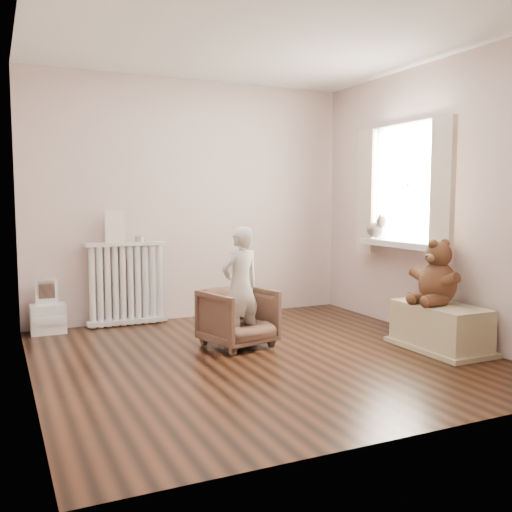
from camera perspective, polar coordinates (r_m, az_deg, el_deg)
name	(u,v)px	position (r m, az deg, el deg)	size (l,w,h in m)	color
floor	(262,357)	(4.84, 0.63, -10.02)	(3.60, 3.60, 0.01)	black
ceiling	(263,36)	(4.84, 0.67, 21.14)	(3.60, 3.60, 0.01)	white
back_wall	(192,200)	(6.33, -6.40, 5.55)	(3.60, 0.02, 2.60)	beige
front_wall	(408,202)	(3.13, 15.00, 5.28)	(3.60, 0.02, 2.60)	beige
left_wall	(25,201)	(4.21, -22.13, 5.11)	(0.02, 3.60, 2.60)	beige
right_wall	(434,201)	(5.67, 17.37, 5.32)	(0.02, 3.60, 2.60)	beige
window	(410,185)	(5.87, 15.15, 6.85)	(0.03, 0.90, 1.10)	white
window_sill	(401,244)	(5.83, 14.33, 1.17)	(0.22, 1.10, 0.06)	silver
curtain_left	(442,190)	(5.37, 18.15, 6.25)	(0.06, 0.26, 1.30)	beige
curtain_right	(366,192)	(6.26, 10.99, 6.31)	(0.06, 0.26, 1.30)	beige
radiator	(127,288)	(6.09, -12.79, -3.15)	(0.82, 0.16, 0.87)	silver
paper_doll	(115,226)	(6.00, -13.92, 2.89)	(0.20, 0.02, 0.33)	beige
tin_a	(140,239)	(6.06, -11.54, 1.67)	(0.10, 0.10, 0.06)	#A59E8C
toy_vanity	(48,305)	(5.97, -20.12, -4.66)	(0.33, 0.24, 0.52)	silver
armchair	(238,318)	(5.12, -1.79, -6.17)	(0.56, 0.57, 0.52)	brown
child	(240,286)	(5.02, -1.58, -3.06)	(0.39, 0.25, 1.06)	silver
toy_bench	(440,327)	(5.28, 17.93, -6.74)	(0.44, 0.84, 0.40)	#BBB388
teddy_bear	(438,273)	(5.24, 17.76, -1.61)	(0.46, 0.35, 0.56)	#3C2113
plush_cat	(377,229)	(6.13, 11.97, 2.66)	(0.18, 0.30, 0.25)	slate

